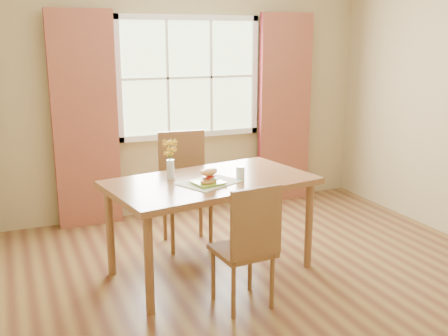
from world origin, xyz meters
TOP-DOWN VIEW (x-y plane):
  - room at (0.00, 0.00)m, footprint 4.24×3.84m
  - window at (0.00, 1.87)m, footprint 1.62×0.06m
  - curtain_left at (-1.15, 1.78)m, footprint 0.65×0.08m
  - curtain_right at (1.15, 1.78)m, footprint 0.65×0.08m
  - dining_table at (-0.40, 0.23)m, footprint 1.77×1.19m
  - chair_near at (-0.39, -0.47)m, footprint 0.42×0.42m
  - chair_far at (-0.39, 0.95)m, footprint 0.49×0.49m
  - placemat at (-0.44, 0.14)m, footprint 0.55×0.49m
  - plate at (-0.47, 0.10)m, footprint 0.26×0.26m
  - croissant_sandwich at (-0.48, 0.07)m, footprint 0.20×0.19m
  - water_glass at (-0.17, 0.15)m, footprint 0.07×0.07m
  - flower_vase at (-0.69, 0.38)m, footprint 0.13×0.13m

SIDE VIEW (x-z plane):
  - chair_near at x=-0.39m, z-range 0.05..0.99m
  - chair_far at x=-0.39m, z-range 0.05..1.12m
  - dining_table at x=-0.40m, z-range 0.32..1.12m
  - placemat at x=-0.44m, z-range 0.80..0.81m
  - plate at x=-0.47m, z-range 0.81..0.82m
  - water_glass at x=-0.17m, z-range 0.80..0.90m
  - croissant_sandwich at x=-0.48m, z-range 0.82..0.94m
  - flower_vase at x=-0.69m, z-range 0.83..1.16m
  - curtain_left at x=-1.15m, z-range 0.00..2.20m
  - curtain_right at x=1.15m, z-range 0.00..2.20m
  - room at x=0.00m, z-range -0.02..2.72m
  - window at x=0.00m, z-range 0.84..2.16m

